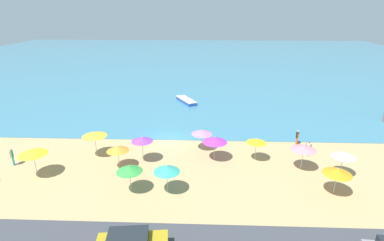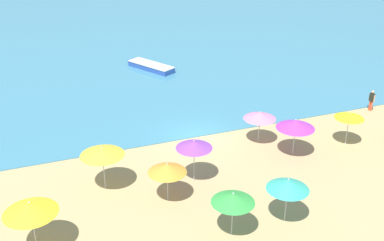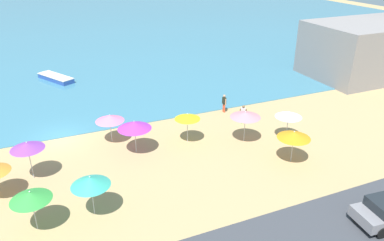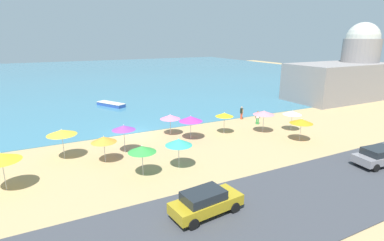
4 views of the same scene
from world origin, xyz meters
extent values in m
plane|color=tan|center=(0.00, 0.00, 0.00)|extent=(160.00, 160.00, 0.00)
cube|color=teal|center=(0.00, 55.00, 0.03)|extent=(150.00, 110.00, 0.05)
cylinder|color=#B2B2B7|center=(0.86, -10.14, 0.97)|extent=(0.05, 0.05, 1.94)
cone|color=teal|center=(0.86, -10.14, 2.15)|extent=(2.13, 2.13, 0.52)
sphere|color=silver|center=(0.86, -10.14, 2.44)|extent=(0.08, 0.08, 0.08)
cylinder|color=#B2B2B7|center=(8.86, -4.39, 0.98)|extent=(0.05, 0.05, 1.95)
cone|color=yellow|center=(8.86, -4.39, 2.09)|extent=(1.92, 1.92, 0.38)
sphere|color=silver|center=(8.86, -4.39, 2.31)|extent=(0.08, 0.08, 0.08)
cylinder|color=#B2B2B7|center=(4.85, -4.37, 0.97)|extent=(0.05, 0.05, 1.93)
cone|color=purple|center=(4.85, -4.37, 2.15)|extent=(2.40, 2.40, 0.52)
sphere|color=silver|center=(4.85, -4.37, 2.44)|extent=(0.08, 0.08, 0.08)
cylinder|color=#B2B2B7|center=(-2.12, -10.18, 0.96)|extent=(0.05, 0.05, 1.92)
cone|color=green|center=(-2.12, -10.18, 2.10)|extent=(2.10, 2.10, 0.46)
sphere|color=silver|center=(-2.12, -10.18, 2.36)|extent=(0.08, 0.08, 0.08)
cylinder|color=#B2B2B7|center=(14.31, -9.85, 0.93)|extent=(0.05, 0.05, 1.87)
cone|color=orange|center=(14.31, -9.85, 2.04)|extent=(2.25, 2.25, 0.44)
sphere|color=silver|center=(14.31, -9.85, 2.29)|extent=(0.08, 0.08, 0.08)
cylinder|color=#B2B2B7|center=(16.03, -6.94, 0.95)|extent=(0.05, 0.05, 1.90)
cone|color=silver|center=(16.03, -6.94, 2.05)|extent=(2.02, 2.02, 0.39)
sphere|color=silver|center=(16.03, -6.94, 2.27)|extent=(0.08, 0.08, 0.08)
cylinder|color=#B2B2B7|center=(-2.09, -5.00, 1.09)|extent=(0.05, 0.05, 2.18)
cone|color=purple|center=(-2.09, -5.00, 2.34)|extent=(2.08, 2.08, 0.41)
sphere|color=silver|center=(-2.09, -5.00, 2.58)|extent=(0.08, 0.08, 0.08)
cylinder|color=#B2B2B7|center=(3.59, -2.11, 0.90)|extent=(0.05, 0.05, 1.79)
cone|color=pink|center=(3.59, -2.11, 1.96)|extent=(2.13, 2.13, 0.43)
sphere|color=silver|center=(3.59, -2.11, 2.20)|extent=(0.08, 0.08, 0.08)
cylinder|color=#B2B2B7|center=(12.84, -5.99, 1.03)|extent=(0.05, 0.05, 2.05)
cone|color=pink|center=(12.84, -5.99, 2.20)|extent=(2.28, 2.28, 0.39)
sphere|color=silver|center=(12.84, -5.99, 2.42)|extent=(0.08, 0.08, 0.08)
cylinder|color=#D64D2E|center=(14.01, -0.62, 0.39)|extent=(0.14, 0.14, 0.79)
cylinder|color=#D64D2E|center=(13.99, -0.44, 0.39)|extent=(0.14, 0.14, 0.79)
cube|color=black|center=(14.00, -0.53, 1.10)|extent=(0.24, 0.37, 0.62)
sphere|color=tan|center=(14.00, -0.53, 1.54)|extent=(0.22, 0.22, 0.22)
cylinder|color=tan|center=(14.02, -0.77, 1.05)|extent=(0.09, 0.09, 0.56)
cylinder|color=tan|center=(13.98, -0.29, 1.05)|extent=(0.09, 0.09, 0.56)
cylinder|color=green|center=(14.26, -3.20, 0.39)|extent=(0.14, 0.14, 0.78)
cylinder|color=green|center=(14.41, -3.30, 0.39)|extent=(0.14, 0.14, 0.78)
cube|color=silver|center=(14.33, -3.25, 1.09)|extent=(0.42, 0.39, 0.62)
sphere|color=brown|center=(14.33, -3.25, 1.53)|extent=(0.22, 0.22, 0.22)
cylinder|color=brown|center=(14.14, -3.11, 1.04)|extent=(0.09, 0.09, 0.56)
cylinder|color=brown|center=(14.53, -3.39, 1.04)|extent=(0.09, 0.09, 0.56)
cylinder|color=black|center=(14.03, -16.17, 0.38)|extent=(0.66, 0.28, 0.64)
cylinder|color=black|center=(13.86, -17.85, 0.38)|extent=(0.66, 0.28, 0.64)
cube|color=#2B4DA0|center=(1.01, 14.39, 0.28)|extent=(3.53, 4.84, 0.46)
cube|color=#2B4DA0|center=(-0.27, 16.66, 0.33)|extent=(0.87, 0.75, 0.28)
cube|color=silver|center=(1.01, 14.39, 0.55)|extent=(3.60, 4.88, 0.08)
cube|color=gray|center=(35.60, 2.68, 2.97)|extent=(16.64, 8.71, 5.94)
camera|label=1|loc=(3.67, -30.82, 14.10)|focal=28.00mm
camera|label=2|loc=(-10.55, -27.08, 15.03)|focal=45.00mm
camera|label=3|loc=(-0.75, -27.54, 13.50)|focal=35.00mm
camera|label=4|loc=(-8.26, -30.11, 9.98)|focal=28.00mm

